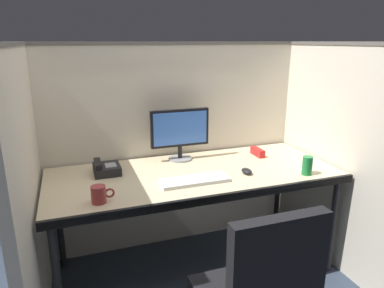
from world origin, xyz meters
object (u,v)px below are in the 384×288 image
object	(u,v)px
red_stapler	(258,152)
soda_can	(307,166)
keyboard_main	(194,180)
coffee_mug	(99,194)
monitor_center	(180,131)
computer_mouse	(247,171)
desk_phone	(106,169)
desk	(195,179)

from	to	relation	value
red_stapler	soda_can	distance (m)	0.47
keyboard_main	coffee_mug	world-z (taller)	coffee_mug
monitor_center	red_stapler	world-z (taller)	monitor_center
computer_mouse	coffee_mug	size ratio (longest dim) A/B	0.76
monitor_center	desk_phone	bearing A→B (deg)	-168.88
keyboard_main	red_stapler	xyz separation A→B (m)	(0.63, 0.34, 0.02)
monitor_center	keyboard_main	size ratio (longest dim) A/B	1.00
keyboard_main	coffee_mug	bearing A→B (deg)	-170.37
desk	computer_mouse	bearing A→B (deg)	-22.55
computer_mouse	coffee_mug	distance (m)	0.96
soda_can	desk_phone	xyz separation A→B (m)	(-1.23, 0.45, -0.03)
keyboard_main	soda_can	world-z (taller)	soda_can
monitor_center	red_stapler	bearing A→B (deg)	-10.29
computer_mouse	soda_can	xyz separation A→B (m)	(0.36, -0.14, 0.04)
coffee_mug	soda_can	xyz separation A→B (m)	(1.31, -0.02, 0.01)
monitor_center	coffee_mug	distance (m)	0.84
coffee_mug	soda_can	bearing A→B (deg)	-0.97
soda_can	keyboard_main	bearing A→B (deg)	170.70
computer_mouse	desk_phone	bearing A→B (deg)	160.33
soda_can	desk_phone	world-z (taller)	soda_can
computer_mouse	soda_can	world-z (taller)	soda_can
keyboard_main	computer_mouse	distance (m)	0.37
keyboard_main	soda_can	size ratio (longest dim) A/B	3.52
red_stapler	soda_can	world-z (taller)	soda_can
red_stapler	soda_can	size ratio (longest dim) A/B	1.23
keyboard_main	computer_mouse	size ratio (longest dim) A/B	4.48
computer_mouse	red_stapler	xyz separation A→B (m)	(0.26, 0.31, 0.01)
keyboard_main	computer_mouse	world-z (taller)	computer_mouse
keyboard_main	coffee_mug	xyz separation A→B (m)	(-0.58, -0.10, 0.04)
red_stapler	monitor_center	bearing A→B (deg)	169.71
computer_mouse	red_stapler	world-z (taller)	red_stapler
keyboard_main	red_stapler	size ratio (longest dim) A/B	2.87
coffee_mug	soda_can	distance (m)	1.31
computer_mouse	desk	bearing A→B (deg)	157.45
desk	desk_phone	distance (m)	0.59
red_stapler	keyboard_main	bearing A→B (deg)	-151.95
desk	monitor_center	xyz separation A→B (m)	(-0.01, 0.29, 0.27)
keyboard_main	red_stapler	world-z (taller)	red_stapler
red_stapler	desk_phone	size ratio (longest dim) A/B	0.79
desk	monitor_center	world-z (taller)	monitor_center
desk	soda_can	bearing A→B (deg)	-22.08
red_stapler	desk_phone	bearing A→B (deg)	-179.94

